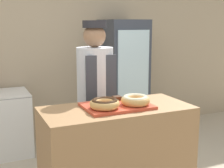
% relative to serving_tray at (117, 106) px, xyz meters
% --- Properties ---
extents(wall_back, '(8.00, 0.06, 2.70)m').
position_rel_serving_tray_xyz_m(wall_back, '(0.00, 2.13, 0.37)').
color(wall_back, tan).
rests_on(wall_back, ground_plane).
extents(display_counter, '(1.25, 0.59, 0.97)m').
position_rel_serving_tray_xyz_m(display_counter, '(0.00, 0.00, -0.50)').
color(display_counter, '#997047').
rests_on(display_counter, ground_plane).
extents(serving_tray, '(0.55, 0.40, 0.02)m').
position_rel_serving_tray_xyz_m(serving_tray, '(0.00, 0.00, 0.00)').
color(serving_tray, '#D84C33').
rests_on(serving_tray, display_counter).
extents(donut_chocolate_glaze, '(0.24, 0.24, 0.08)m').
position_rel_serving_tray_xyz_m(donut_chocolate_glaze, '(-0.14, -0.07, 0.05)').
color(donut_chocolate_glaze, tan).
rests_on(donut_chocolate_glaze, serving_tray).
extents(donut_light_glaze, '(0.24, 0.24, 0.08)m').
position_rel_serving_tray_xyz_m(donut_light_glaze, '(0.14, -0.07, 0.05)').
color(donut_light_glaze, tan).
rests_on(donut_light_glaze, serving_tray).
extents(brownie_back_left, '(0.07, 0.07, 0.03)m').
position_rel_serving_tray_xyz_m(brownie_back_left, '(-0.07, 0.15, 0.03)').
color(brownie_back_left, '#382111').
rests_on(brownie_back_left, serving_tray).
extents(brownie_back_right, '(0.07, 0.07, 0.03)m').
position_rel_serving_tray_xyz_m(brownie_back_right, '(0.07, 0.15, 0.03)').
color(brownie_back_right, '#382111').
rests_on(brownie_back_right, serving_tray).
extents(baker_person, '(0.36, 0.36, 1.68)m').
position_rel_serving_tray_xyz_m(baker_person, '(0.03, 0.58, -0.09)').
color(baker_person, '#4C4C51').
rests_on(baker_person, ground_plane).
extents(beverage_fridge, '(0.57, 0.65, 1.71)m').
position_rel_serving_tray_xyz_m(beverage_fridge, '(0.91, 1.75, -0.13)').
color(beverage_fridge, '#333842').
rests_on(beverage_fridge, ground_plane).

